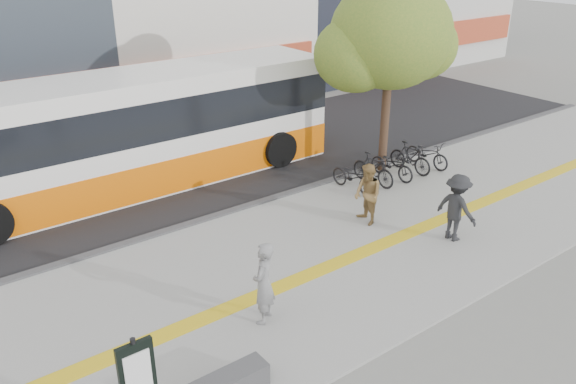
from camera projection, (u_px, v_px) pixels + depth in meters
ground at (300, 314)px, 12.51m from camera, size 120.00×120.00×0.00m
sidewalk at (261, 281)px, 13.59m from camera, size 40.00×7.00×0.08m
tactile_strip at (273, 289)px, 13.20m from camera, size 40.00×0.45×0.01m
street at (131, 181)px, 19.05m from camera, size 40.00×8.00×0.06m
curb at (189, 225)px, 16.12m from camera, size 40.00×0.25×0.14m
street_tree at (387, 36)px, 18.12m from camera, size 4.40×3.80×6.31m
bus at (132, 136)px, 18.02m from camera, size 13.26×3.14×3.53m
bicycle_row at (392, 164)px, 19.01m from camera, size 4.15×1.78×1.02m
seated_woman at (264, 283)px, 11.81m from camera, size 0.79×0.74×1.81m
pedestrian_tan at (368, 195)px, 15.89m from camera, size 0.81×0.95×1.72m
pedestrian_dark at (457, 208)px, 15.04m from camera, size 0.71×1.19×1.81m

